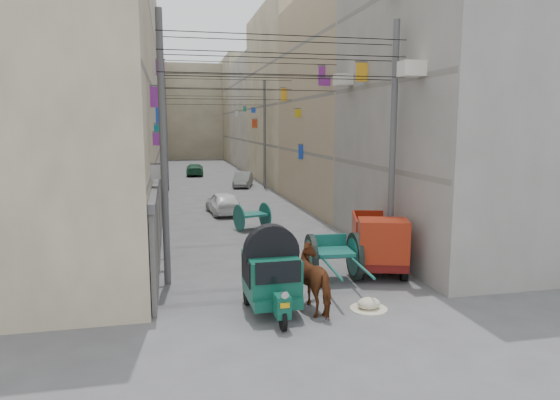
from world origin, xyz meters
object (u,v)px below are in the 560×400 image
object	(u,v)px
distant_car_grey	(243,180)
feed_sack	(369,303)
auto_rickshaw	(271,273)
mini_truck	(380,246)
distant_car_green	(195,170)
distant_car_white	(223,203)
horse	(318,279)
tonga_cart	(333,257)
second_cart	(252,216)

from	to	relation	value
distant_car_grey	feed_sack	bearing A→B (deg)	-76.04
auto_rickshaw	mini_truck	xyz separation A→B (m)	(4.07, 2.51, -0.10)
distant_car_green	distant_car_white	bearing A→B (deg)	93.72
mini_truck	horse	world-z (taller)	mini_truck
tonga_cart	distant_car_green	world-z (taller)	tonga_cart
auto_rickshaw	tonga_cart	size ratio (longest dim) A/B	0.73
horse	distant_car_white	size ratio (longest dim) A/B	0.54
feed_sack	horse	distance (m)	1.50
tonga_cart	horse	bearing A→B (deg)	-114.12
auto_rickshaw	distant_car_green	bearing A→B (deg)	89.42
tonga_cart	mini_truck	world-z (taller)	mini_truck
mini_truck	horse	size ratio (longest dim) A/B	1.91
feed_sack	mini_truck	bearing A→B (deg)	61.72
distant_car_white	distant_car_grey	xyz separation A→B (m)	(2.77, 11.41, -0.04)
auto_rickshaw	horse	world-z (taller)	auto_rickshaw
second_cart	distant_car_green	distance (m)	25.53
auto_rickshaw	horse	distance (m)	1.22
tonga_cart	distant_car_green	size ratio (longest dim) A/B	0.87
second_cart	distant_car_grey	world-z (taller)	second_cart
distant_car_green	feed_sack	bearing A→B (deg)	96.76
horse	distant_car_white	bearing A→B (deg)	-98.70
feed_sack	distant_car_grey	size ratio (longest dim) A/B	0.18
feed_sack	horse	xyz separation A→B (m)	(-1.31, 0.29, 0.67)
second_cart	distant_car_green	world-z (taller)	second_cart
auto_rickshaw	distant_car_grey	distance (m)	26.09
second_cart	horse	distance (m)	10.18
auto_rickshaw	mini_truck	distance (m)	4.78
auto_rickshaw	mini_truck	bearing A→B (deg)	30.84
auto_rickshaw	feed_sack	world-z (taller)	auto_rickshaw
mini_truck	distant_car_grey	xyz separation A→B (m)	(-1.00, 23.40, -0.35)
mini_truck	feed_sack	world-z (taller)	mini_truck
distant_car_grey	mini_truck	bearing A→B (deg)	-72.37
second_cart	distant_car_white	bearing A→B (deg)	85.28
distant_car_grey	distant_car_green	size ratio (longest dim) A/B	0.89
mini_truck	distant_car_grey	size ratio (longest dim) A/B	1.07
mini_truck	tonga_cart	bearing A→B (deg)	-147.81
horse	distant_car_green	bearing A→B (deg)	-100.10
distant_car_white	distant_car_grey	bearing A→B (deg)	-109.41
horse	distant_car_grey	distance (m)	26.08
horse	distant_car_green	world-z (taller)	horse
tonga_cart	distant_car_green	bearing A→B (deg)	98.18
distant_car_green	horse	bearing A→B (deg)	94.69
tonga_cart	distant_car_green	distance (m)	33.61
horse	distant_car_grey	size ratio (longest dim) A/B	0.56
tonga_cart	auto_rickshaw	bearing A→B (deg)	-134.94
horse	distant_car_green	size ratio (longest dim) A/B	0.50
auto_rickshaw	distant_car_white	world-z (taller)	auto_rickshaw
mini_truck	distant_car_white	xyz separation A→B (m)	(-3.77, 11.99, -0.31)
mini_truck	distant_car_green	bearing A→B (deg)	114.56
second_cart	distant_car_grey	size ratio (longest dim) A/B	0.48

